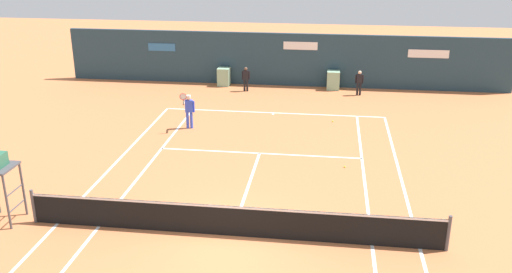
% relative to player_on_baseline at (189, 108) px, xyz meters
% --- Properties ---
extents(ground_plane, '(80.00, 80.00, 0.01)m').
position_rel_player_on_baseline_xyz_m(ground_plane, '(3.48, -8.38, -0.92)').
color(ground_plane, '#C67042').
extents(tennis_net, '(12.10, 0.10, 1.07)m').
position_rel_player_on_baseline_xyz_m(tennis_net, '(3.48, -8.96, -0.42)').
color(tennis_net, '#4C4C51').
rests_on(tennis_net, ground_plane).
extents(sponsor_back_wall, '(25.00, 1.02, 2.97)m').
position_rel_player_on_baseline_xyz_m(sponsor_back_wall, '(3.48, 8.01, 0.51)').
color(sponsor_back_wall, '#233D4C').
rests_on(sponsor_back_wall, ground_plane).
extents(player_on_baseline, '(0.49, 0.73, 1.77)m').
position_rel_player_on_baseline_xyz_m(player_on_baseline, '(0.00, 0.00, 0.00)').
color(player_on_baseline, blue).
rests_on(player_on_baseline, ground_plane).
extents(ball_kid_centre_post, '(0.45, 0.19, 1.35)m').
position_rel_player_on_baseline_xyz_m(ball_kid_centre_post, '(7.70, 6.46, -0.15)').
color(ball_kid_centre_post, black).
rests_on(ball_kid_centre_post, ground_plane).
extents(ball_kid_right_post, '(0.45, 0.19, 1.35)m').
position_rel_player_on_baseline_xyz_m(ball_kid_right_post, '(1.57, 6.46, -0.15)').
color(ball_kid_right_post, black).
rests_on(ball_kid_right_post, ground_plane).
extents(tennis_ball_mid_court, '(0.07, 0.07, 0.07)m').
position_rel_player_on_baseline_xyz_m(tennis_ball_mid_court, '(6.34, 1.74, -0.89)').
color(tennis_ball_mid_court, '#CCE033').
rests_on(tennis_ball_mid_court, ground_plane).
extents(tennis_ball_by_sideline, '(0.07, 0.07, 0.07)m').
position_rel_player_on_baseline_xyz_m(tennis_ball_by_sideline, '(6.81, -3.54, -0.89)').
color(tennis_ball_by_sideline, '#CCE033').
rests_on(tennis_ball_by_sideline, ground_plane).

